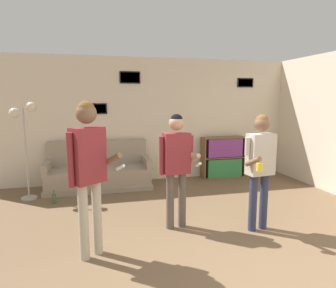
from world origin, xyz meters
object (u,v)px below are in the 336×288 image
(person_player_foreground_left, at_px, (88,162))
(person_player_foreground_center, at_px, (176,160))
(person_watcher_holding_cup, at_px, (260,161))
(couch, at_px, (99,173))
(bottle_on_floor, at_px, (54,198))
(bookshelf, at_px, (223,157))
(floor_lamp, at_px, (24,128))

(person_player_foreground_left, relative_size, person_player_foreground_center, 1.11)
(person_player_foreground_left, xyz_separation_m, person_watcher_holding_cup, (2.25, 0.19, -0.14))
(person_player_foreground_left, distance_m, person_player_foreground_center, 1.28)
(couch, distance_m, bottle_on_floor, 1.13)
(bookshelf, bearing_deg, person_player_foreground_center, -126.50)
(couch, bearing_deg, person_player_foreground_center, -65.19)
(couch, bearing_deg, bookshelf, 3.84)
(bookshelf, relative_size, person_player_foreground_left, 0.57)
(bookshelf, xyz_separation_m, person_watcher_holding_cup, (-0.71, -2.76, 0.51))
(floor_lamp, bearing_deg, couch, 17.98)
(floor_lamp, bearing_deg, person_player_foreground_left, -64.27)
(person_player_foreground_center, bearing_deg, person_player_foreground_left, -155.60)
(bookshelf, bearing_deg, bottle_on_floor, -164.74)
(couch, bearing_deg, floor_lamp, -162.02)
(couch, relative_size, floor_lamp, 1.19)
(person_watcher_holding_cup, bearing_deg, bookshelf, 75.65)
(person_player_foreground_left, distance_m, person_watcher_holding_cup, 2.26)
(couch, xyz_separation_m, floor_lamp, (-1.26, -0.41, 1.00))
(person_player_foreground_center, bearing_deg, bottle_on_floor, 141.52)
(couch, distance_m, bookshelf, 2.84)
(person_player_foreground_left, bearing_deg, floor_lamp, 115.73)
(person_player_foreground_center, relative_size, bottle_on_floor, 6.60)
(floor_lamp, distance_m, person_player_foreground_center, 2.95)
(bookshelf, bearing_deg, couch, -176.16)
(person_player_foreground_left, height_order, person_player_foreground_center, person_player_foreground_left)
(person_player_foreground_center, relative_size, person_watcher_holding_cup, 1.00)
(bookshelf, height_order, person_player_foreground_center, person_player_foreground_center)
(couch, relative_size, person_watcher_holding_cup, 1.31)
(floor_lamp, height_order, person_watcher_holding_cup, floor_lamp)
(bookshelf, distance_m, person_player_foreground_left, 4.23)
(couch, xyz_separation_m, person_player_foreground_center, (1.03, -2.24, 0.68))
(person_player_foreground_left, bearing_deg, bookshelf, 44.97)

